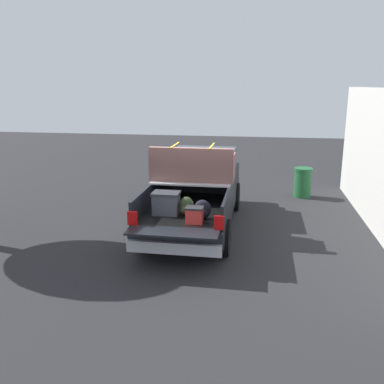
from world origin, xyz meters
The scene contains 3 objects.
ground_plane centered at (0.00, 0.00, 0.00)m, with size 40.00×40.00×0.00m, color #262628.
pickup_truck centered at (0.35, 0.00, 0.95)m, with size 6.05×2.06×2.23m.
trash_can centered at (3.59, -3.02, 0.50)m, with size 0.60×0.60×0.98m.
Camera 1 is at (-10.35, -1.64, 3.65)m, focal length 39.16 mm.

